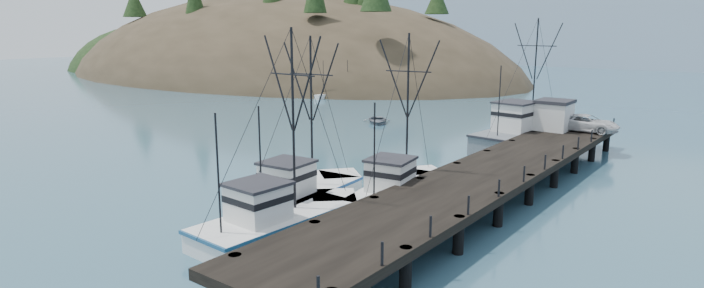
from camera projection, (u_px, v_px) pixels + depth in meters
The scene contains 13 objects.
ground at pixel (162, 218), 32.99m from camera, with size 400.00×400.00×0.00m, color #31596E.
pier at pixel (492, 173), 36.72m from camera, with size 6.00×44.00×2.00m.
headland at pixel (262, 92), 139.62m from camera, with size 134.80×78.00×51.00m.
distant_ridge at pixel (696, 68), 158.98m from camera, with size 360.00×40.00×26.00m, color #9EB2C6.
distant_ridge_far at pixel (542, 60), 200.42m from camera, with size 180.00×25.00×18.00m, color silver.
moored_sailboats at pixel (375, 94), 92.61m from camera, with size 10.36×17.62×6.35m.
trawler_near at pixel (281, 220), 30.30m from camera, with size 4.21×11.47×11.59m.
trawler_mid at pixel (303, 194), 35.03m from camera, with size 4.57×11.23×11.09m.
trawler_far at pixel (400, 190), 35.81m from camera, with size 4.96×11.03×11.25m.
work_vessel at pixel (524, 134), 52.68m from camera, with size 5.64×14.89×12.51m.
pier_shed at pixel (554, 115), 50.42m from camera, with size 3.00×3.20×2.80m.
pickup_truck at pixel (587, 123), 49.73m from camera, with size 2.55×5.53×1.54m, color silver.
motorboat at pixel (377, 123), 66.24m from camera, with size 3.38×4.73×0.98m, color slate.
Camera 1 is at (28.20, -17.90, 11.14)m, focal length 28.00 mm.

